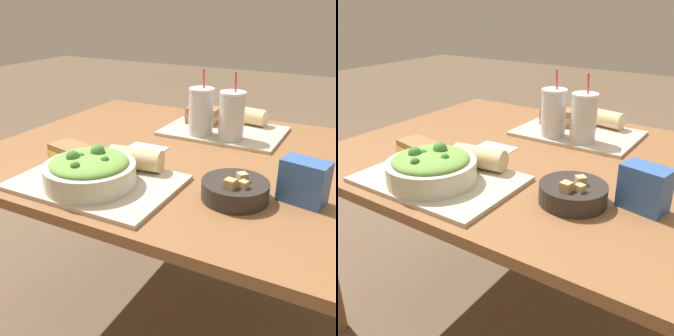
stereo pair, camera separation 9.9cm
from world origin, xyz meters
The scene contains 14 objects.
ground_plane centered at (0.00, 0.00, 0.00)m, with size 12.00×12.00×0.00m, color brown.
dining_table centered at (0.00, 0.00, 0.63)m, with size 1.39×1.04×0.71m.
tray_near centered at (-0.16, -0.33, 0.72)m, with size 0.44×0.31×0.01m.
tray_far centered at (-0.01, 0.27, 0.72)m, with size 0.44×0.31×0.01m.
salad_bowl centered at (-0.16, -0.36, 0.77)m, with size 0.25×0.25×0.11m.
soup_bowl centered at (0.21, -0.24, 0.74)m, with size 0.17×0.17×0.07m.
sandwich_near centered at (-0.29, -0.28, 0.76)m, with size 0.14×0.11×0.06m.
baguette_near centered at (-0.10, -0.22, 0.76)m, with size 0.17×0.09×0.07m.
sandwich_far centered at (-0.12, 0.31, 0.76)m, with size 0.13×0.09×0.06m.
baguette_far centered at (0.05, 0.38, 0.76)m, with size 0.15×0.09×0.07m.
drink_cup_dark centered at (-0.07, 0.17, 0.80)m, with size 0.09×0.09×0.24m.
drink_cup_red centered at (0.05, 0.17, 0.80)m, with size 0.09×0.09×0.24m.
chip_bag centered at (0.36, -0.17, 0.77)m, with size 0.12×0.09×0.11m.
napkin_folded centered at (-0.18, -0.03, 0.71)m, with size 0.14×0.10×0.00m.
Camera 1 is at (0.47, -1.11, 1.18)m, focal length 42.00 mm.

